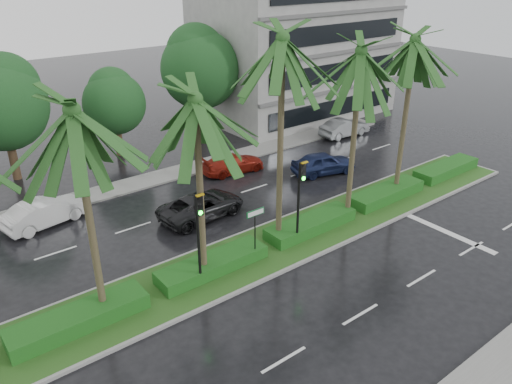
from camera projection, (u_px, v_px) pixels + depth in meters
ground at (279, 260)px, 23.24m from camera, size 120.00×120.00×0.00m
far_sidewalk at (157, 178)px, 31.78m from camera, size 40.00×2.00×0.12m
median at (265, 249)px, 23.92m from camera, size 36.00×4.00×0.15m
hedge at (265, 243)px, 23.77m from camera, size 35.20×1.40×0.60m
lane_markings at (331, 243)px, 24.63m from camera, size 34.00×13.06×0.01m
palm_row at (242, 86)px, 19.83m from camera, size 26.30×4.20×10.45m
signal_median_left at (199, 227)px, 19.96m from camera, size 0.34×0.42×4.36m
signal_median_right at (300, 191)px, 23.02m from camera, size 0.34×0.42×4.36m
street_sign at (255, 222)px, 22.13m from camera, size 0.95×0.09×2.60m
bg_trees at (122, 85)px, 34.14m from camera, size 32.80×5.93×8.57m
building at (295, 45)px, 43.02m from camera, size 16.00×10.00×12.00m
car_white at (45, 212)px, 26.05m from camera, size 2.35×4.58×1.44m
car_darkgrey at (202, 206)px, 26.84m from camera, size 2.60×5.01×1.35m
car_red at (233, 163)px, 32.57m from camera, size 2.18×4.39×1.23m
car_blue at (323, 163)px, 32.32m from camera, size 2.78×4.51×1.43m
car_grey at (344, 128)px, 39.19m from camera, size 1.68×4.30×1.40m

